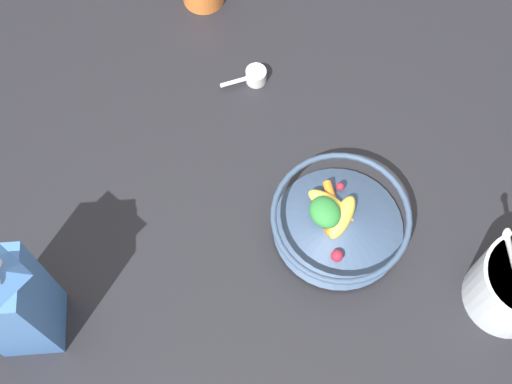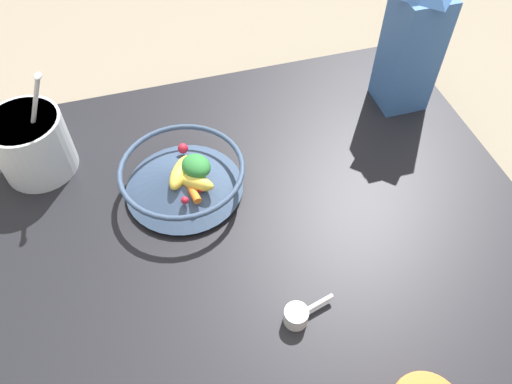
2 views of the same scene
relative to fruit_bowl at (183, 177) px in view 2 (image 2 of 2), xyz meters
The scene contains 6 objects.
ground_plane 0.23m from the fruit_bowl, 28.21° to the left, with size 6.00×6.00×0.00m, color gray.
countertop 0.22m from the fruit_bowl, 28.21° to the left, with size 1.01×1.01×0.05m.
fruit_bowl is the anchor object (origin of this frame).
milk_carton 0.52m from the fruit_bowl, 104.20° to the left, with size 0.09×0.09×0.30m.
yogurt_tub 0.29m from the fruit_bowl, 117.98° to the right, with size 0.14×0.14×0.23m.
measuring_scoop 0.33m from the fruit_bowl, 21.02° to the left, with size 0.04×0.09×0.03m.
Camera 2 is at (0.42, -0.14, 0.78)m, focal length 35.00 mm.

